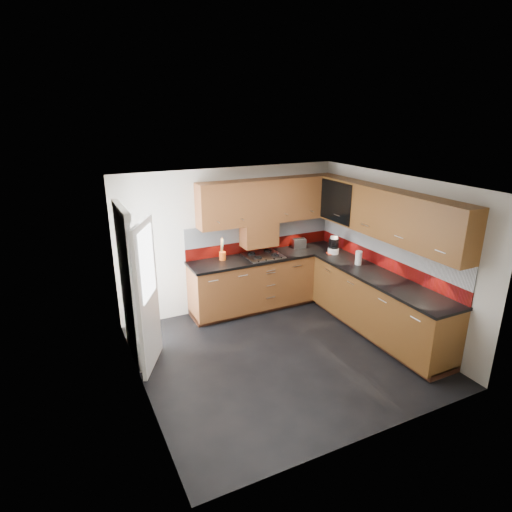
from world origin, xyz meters
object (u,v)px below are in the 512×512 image
utensil_pot (222,255)px  food_processor (334,246)px  toaster (299,243)px  gas_hob (263,255)px

utensil_pot → food_processor: size_ratio=1.26×
toaster → utensil_pot: bearing=-179.4°
toaster → food_processor: (0.35, -0.54, 0.06)m
gas_hob → utensil_pot: (-0.68, 0.14, 0.07)m
food_processor → utensil_pot: bearing=163.7°
gas_hob → toaster: 0.81m
utensil_pot → food_processor: (1.81, -0.53, 0.05)m
gas_hob → toaster: toaster is taller
gas_hob → food_processor: size_ratio=1.99×
utensil_pot → food_processor: bearing=-16.3°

